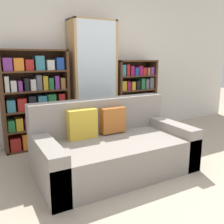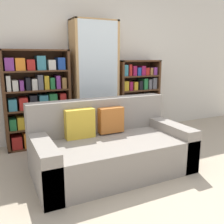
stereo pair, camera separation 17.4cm
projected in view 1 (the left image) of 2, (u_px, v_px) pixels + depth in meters
name	position (u px, v px, depth m)	size (l,w,h in m)	color
ground_plane	(181.00, 188.00, 2.70)	(16.00, 16.00, 0.00)	tan
wall_back	(93.00, 59.00, 4.32)	(6.72, 0.06, 2.70)	silver
couch	(113.00, 148.00, 3.08)	(1.87, 0.99, 0.85)	gray
bookshelf_left	(36.00, 102.00, 3.79)	(0.99, 0.32, 1.49)	#4C2D19
display_cabinet	(93.00, 82.00, 4.16)	(0.75, 0.36, 1.96)	tan
bookshelf_right	(134.00, 98.00, 4.65)	(0.80, 0.32, 1.32)	#4C2D19
wine_bottle	(136.00, 133.00, 4.16)	(0.07, 0.07, 0.36)	#192333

